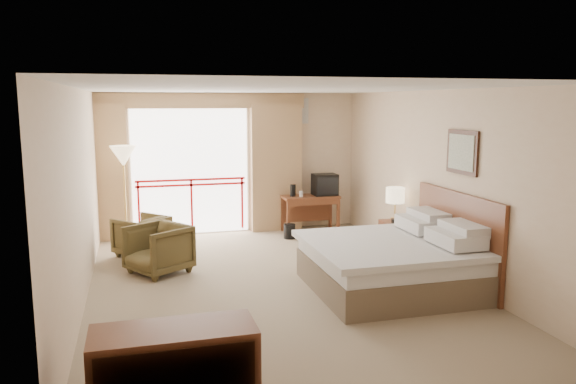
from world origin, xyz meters
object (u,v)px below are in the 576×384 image
object	(u,v)px
desk	(309,203)
side_table	(139,241)
floor_lamp	(123,160)
tv	(325,185)
dresser	(175,380)
armchair_near	(159,273)
bed	(393,262)
table_lamp	(395,196)
nightstand	(395,239)
armchair_far	(142,255)
wastebasket	(290,231)

from	to	relation	value
desk	side_table	bearing A→B (deg)	-155.12
desk	floor_lamp	xyz separation A→B (m)	(-3.47, -0.24, 0.97)
tv	dresser	distance (m)	7.06
armchair_near	tv	bearing A→B (deg)	87.87
bed	floor_lamp	bearing A→B (deg)	135.92
bed	tv	size ratio (longest dim) A/B	4.60
bed	table_lamp	size ratio (longest dim) A/B	3.94
table_lamp	armchair_near	size ratio (longest dim) A/B	0.67
nightstand	side_table	xyz separation A→B (m)	(-4.07, 0.69, 0.08)
table_lamp	floor_lamp	world-z (taller)	floor_lamp
nightstand	armchair_far	world-z (taller)	nightstand
desk	armchair_far	xyz separation A→B (m)	(-3.22, -0.98, -0.56)
desk	tv	xyz separation A→B (m)	(0.30, -0.05, 0.36)
desk	armchair_far	bearing A→B (deg)	-162.41
bed	desk	world-z (taller)	bed
armchair_near	bed	bearing A→B (deg)	29.00
armchair_near	floor_lamp	xyz separation A→B (m)	(-0.47, 1.80, 1.53)
nightstand	bed	bearing A→B (deg)	-114.57
tv	side_table	size ratio (longest dim) A/B	0.85
tv	floor_lamp	world-z (taller)	floor_lamp
bed	nightstand	size ratio (longest dim) A/B	3.60
nightstand	floor_lamp	xyz separation A→B (m)	(-4.27, 1.92, 1.23)
nightstand	floor_lamp	size ratio (longest dim) A/B	0.33
table_lamp	floor_lamp	size ratio (longest dim) A/B	0.30
wastebasket	floor_lamp	size ratio (longest dim) A/B	0.15
armchair_far	dresser	xyz separation A→B (m)	(0.17, -5.26, 0.42)
wastebasket	floor_lamp	xyz separation A→B (m)	(-2.93, 0.25, 1.39)
nightstand	table_lamp	bearing A→B (deg)	92.54
tv	dresser	bearing A→B (deg)	-118.23
wastebasket	floor_lamp	bearing A→B (deg)	175.09
nightstand	floor_lamp	distance (m)	4.84
nightstand	armchair_near	distance (m)	3.81
side_table	armchair_near	bearing A→B (deg)	-64.09
table_lamp	wastebasket	world-z (taller)	table_lamp
wastebasket	side_table	xyz separation A→B (m)	(-2.73, -0.98, 0.24)
nightstand	dresser	distance (m)	5.62
wastebasket	armchair_far	xyz separation A→B (m)	(-2.68, -0.49, -0.14)
bed	wastebasket	distance (m)	3.21
nightstand	armchair_far	distance (m)	4.20
bed	tv	xyz separation A→B (m)	(0.26, 3.59, 0.55)
armchair_far	floor_lamp	size ratio (longest dim) A/B	0.41
desk	wastebasket	xyz separation A→B (m)	(-0.54, -0.49, -0.42)
nightstand	armchair_near	bearing A→B (deg)	-179.24
armchair_far	armchair_near	distance (m)	1.08
armchair_far	side_table	bearing A→B (deg)	42.16
table_lamp	tv	bearing A→B (deg)	103.78
armchair_far	dresser	world-z (taller)	dresser
dresser	table_lamp	bearing A→B (deg)	48.07
tv	armchair_far	world-z (taller)	tv
table_lamp	dresser	size ratio (longest dim) A/B	0.43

